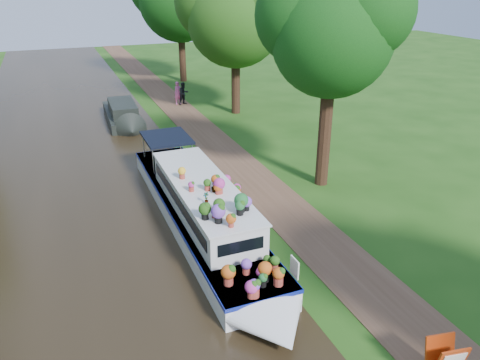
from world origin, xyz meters
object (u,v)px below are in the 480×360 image
Objects in this scene: plant_boat at (204,210)px; pedestrian_dark at (184,93)px; second_boat at (123,114)px; pedestrian_pink at (178,93)px.

pedestrian_dark is at bearing 76.59° from plant_boat.
second_boat is 5.25m from pedestrian_pink.
plant_boat is 2.04× the size of second_boat.
second_boat is at bearing 91.96° from plant_boat.
pedestrian_dark is (0.35, -0.20, -0.01)m from pedestrian_pink.
plant_boat is at bearing -124.64° from pedestrian_dark.
pedestrian_pink is (3.80, 17.60, -0.04)m from plant_boat.
plant_boat is 14.62m from second_boat.
plant_boat is 17.89m from pedestrian_dark.
plant_boat reaches higher than pedestrian_dark.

